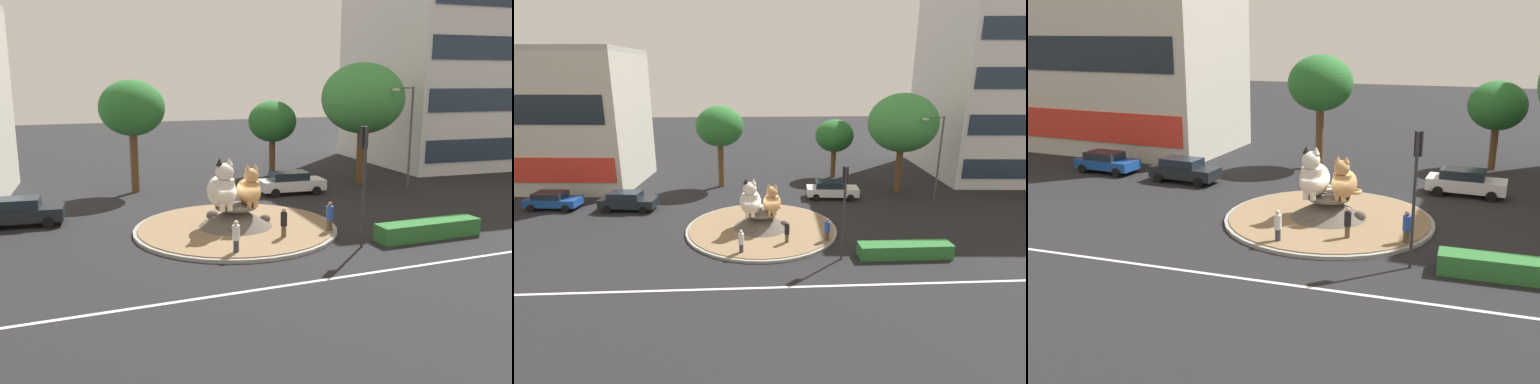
{
  "view_description": "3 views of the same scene",
  "coord_description": "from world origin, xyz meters",
  "views": [
    {
      "loc": [
        -8.86,
        -26.3,
        8.04
      ],
      "look_at": [
        1.27,
        0.18,
        2.0
      ],
      "focal_mm": 36.65,
      "sensor_mm": 36.0,
      "label": 1
    },
    {
      "loc": [
        -0.86,
        -27.4,
        11.16
      ],
      "look_at": [
        0.74,
        1.85,
        2.37
      ],
      "focal_mm": 27.79,
      "sensor_mm": 36.0,
      "label": 2
    },
    {
      "loc": [
        6.85,
        -28.8,
        9.91
      ],
      "look_at": [
        -2.22,
        -0.87,
        1.65
      ],
      "focal_mm": 40.84,
      "sensor_mm": 36.0,
      "label": 3
    }
  ],
  "objects": [
    {
      "name": "ground_plane",
      "position": [
        0.0,
        0.0,
        0.0
      ],
      "size": [
        160.0,
        160.0,
        0.0
      ],
      "primitive_type": "plane",
      "color": "black"
    },
    {
      "name": "lane_centreline",
      "position": [
        0.0,
        -8.34,
        0.0
      ],
      "size": [
        112.0,
        0.2,
        0.01
      ],
      "primitive_type": "cube",
      "color": "silver",
      "rests_on": "ground"
    },
    {
      "name": "roundabout_island",
      "position": [
        -0.0,
        0.01,
        0.4
      ],
      "size": [
        11.1,
        11.1,
        1.36
      ],
      "color": "gray",
      "rests_on": "ground"
    },
    {
      "name": "cat_statue_white",
      "position": [
        -0.79,
        -0.16,
        2.37
      ],
      "size": [
        1.82,
        2.75,
        2.78
      ],
      "rotation": [
        0.0,
        0.0,
        -1.62
      ],
      "color": "silver",
      "rests_on": "roundabout_island"
    },
    {
      "name": "cat_statue_calico",
      "position": [
        0.79,
        -0.03,
        2.21
      ],
      "size": [
        1.63,
        2.4,
        2.34
      ],
      "rotation": [
        0.0,
        0.0,
        -1.63
      ],
      "color": "tan",
      "rests_on": "roundabout_island"
    },
    {
      "name": "traffic_light_mast",
      "position": [
        4.85,
        -4.99,
        4.08
      ],
      "size": [
        0.35,
        0.46,
        5.92
      ],
      "rotation": [
        0.0,
        0.0,
        1.45
      ],
      "color": "#2D2D33",
      "rests_on": "ground"
    },
    {
      "name": "shophouse_block",
      "position": [
        -23.96,
        14.81,
        6.76
      ],
      "size": [
        24.17,
        12.31,
        17.01
      ],
      "rotation": [
        0.0,
        0.0,
        -0.07
      ],
      "color": "beige",
      "rests_on": "ground"
    },
    {
      "name": "office_tower",
      "position": [
        28.84,
        16.76,
        12.9
      ],
      "size": [
        18.42,
        16.84,
        25.79
      ],
      "rotation": [
        0.0,
        0.0,
        -0.06
      ],
      "color": "silver",
      "rests_on": "ground"
    },
    {
      "name": "clipped_hedge_strip",
      "position": [
        8.9,
        -5.0,
        0.45
      ],
      "size": [
        5.87,
        1.2,
        0.9
      ],
      "primitive_type": "cube",
      "color": "#2D7033",
      "rests_on": "ground"
    },
    {
      "name": "broadleaf_tree_behind_island",
      "position": [
        13.59,
        9.17,
        6.69
      ],
      "size": [
        6.42,
        6.42,
        9.45
      ],
      "color": "brown",
      "rests_on": "ground"
    },
    {
      "name": "second_tree_near_tower",
      "position": [
        8.5,
        15.16,
        4.61
      ],
      "size": [
        4.13,
        4.13,
        6.41
      ],
      "color": "brown",
      "rests_on": "ground"
    },
    {
      "name": "third_tree_left",
      "position": [
        -3.68,
        12.09,
        6.1
      ],
      "size": [
        4.7,
        4.7,
        8.16
      ],
      "color": "brown",
      "rests_on": "ground"
    },
    {
      "name": "streetlight_arm",
      "position": [
        15.8,
        6.16,
        4.41
      ],
      "size": [
        2.12,
        0.56,
        7.63
      ],
      "rotation": [
        0.0,
        0.0,
        3.34
      ],
      "color": "#4C4C51",
      "rests_on": "ground"
    },
    {
      "name": "pedestrian_white_shirt",
      "position": [
        -1.42,
        -4.26,
        0.93
      ],
      "size": [
        0.35,
        0.35,
        1.75
      ],
      "rotation": [
        0.0,
        0.0,
        4.09
      ],
      "color": "#33384C",
      "rests_on": "ground"
    },
    {
      "name": "pedestrian_blue_shirt",
      "position": [
        4.38,
        -2.64,
        0.94
      ],
      "size": [
        0.4,
        0.4,
        1.79
      ],
      "rotation": [
        0.0,
        0.0,
        3.29
      ],
      "color": "brown",
      "rests_on": "ground"
    },
    {
      "name": "pedestrian_black_shirt",
      "position": [
        1.62,
        -2.86,
        0.94
      ],
      "size": [
        0.34,
        0.34,
        1.76
      ],
      "rotation": [
        0.0,
        0.0,
        0.28
      ],
      "color": "brown",
      "rests_on": "ground"
    },
    {
      "name": "sedan_on_far_lane",
      "position": [
        -17.68,
        5.79,
        0.78
      ],
      "size": [
        4.62,
        2.41,
        1.48
      ],
      "rotation": [
        0.0,
        0.0,
        -0.1
      ],
      "color": "#19479E",
      "rests_on": "ground"
    },
    {
      "name": "hatchback_near_shophouse",
      "position": [
        -11.15,
        5.07,
        0.84
      ],
      "size": [
        4.83,
        2.41,
        1.6
      ],
      "rotation": [
        0.0,
        0.0,
        -0.11
      ],
      "color": "black",
      "rests_on": "ground"
    },
    {
      "name": "parked_car_right",
      "position": [
        6.79,
        7.49,
        0.84
      ],
      "size": [
        4.85,
        2.41,
        1.62
      ],
      "rotation": [
        0.0,
        0.0,
        -0.08
      ],
      "color": "silver",
      "rests_on": "ground"
    }
  ]
}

